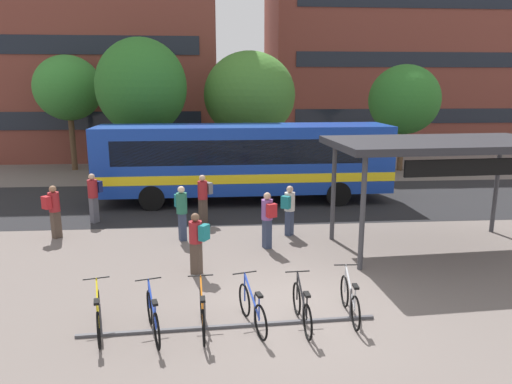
# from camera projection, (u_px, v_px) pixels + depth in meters

# --- Properties ---
(ground) EXTENTS (200.00, 200.00, 0.00)m
(ground) POSITION_uv_depth(u_px,v_px,m) (293.00, 309.00, 10.31)
(ground) COLOR #6B605B
(bus_lane_asphalt) EXTENTS (80.00, 7.20, 0.01)m
(bus_lane_asphalt) POSITION_uv_depth(u_px,v_px,m) (257.00, 201.00, 19.92)
(bus_lane_asphalt) COLOR #232326
(bus_lane_asphalt) RESTS_ON ground
(city_bus) EXTENTS (12.07, 2.76, 3.20)m
(city_bus) POSITION_uv_depth(u_px,v_px,m) (246.00, 160.00, 19.49)
(city_bus) COLOR #14389E
(city_bus) RESTS_ON ground
(bike_rack) EXTENTS (6.04, 0.40, 0.70)m
(bike_rack) POSITION_uv_depth(u_px,v_px,m) (230.00, 323.00, 9.48)
(bike_rack) COLOR #47474C
(bike_rack) RESTS_ON ground
(parked_bicycle_yellow_0) EXTENTS (0.60, 1.69, 0.99)m
(parked_bicycle_yellow_0) POSITION_uv_depth(u_px,v_px,m) (98.00, 316.00, 9.17)
(parked_bicycle_yellow_0) COLOR black
(parked_bicycle_yellow_0) RESTS_ON ground
(parked_bicycle_blue_1) EXTENTS (0.63, 1.67, 0.99)m
(parked_bicycle_blue_1) POSITION_uv_depth(u_px,v_px,m) (153.00, 317.00, 9.13)
(parked_bicycle_blue_1) COLOR black
(parked_bicycle_blue_1) RESTS_ON ground
(parked_bicycle_orange_2) EXTENTS (0.52, 1.72, 0.99)m
(parked_bicycle_orange_2) POSITION_uv_depth(u_px,v_px,m) (202.00, 313.00, 9.28)
(parked_bicycle_orange_2) COLOR black
(parked_bicycle_orange_2) RESTS_ON ground
(parked_bicycle_blue_3) EXTENTS (0.62, 1.68, 0.99)m
(parked_bicycle_blue_3) POSITION_uv_depth(u_px,v_px,m) (252.00, 309.00, 9.45)
(parked_bicycle_blue_3) COLOR black
(parked_bicycle_blue_3) RESTS_ON ground
(parked_bicycle_black_4) EXTENTS (0.52, 1.72, 0.99)m
(parked_bicycle_black_4) POSITION_uv_depth(u_px,v_px,m) (302.00, 308.00, 9.49)
(parked_bicycle_black_4) COLOR black
(parked_bicycle_black_4) RESTS_ON ground
(parked_bicycle_silver_5) EXTENTS (0.52, 1.72, 0.99)m
(parked_bicycle_silver_5) POSITION_uv_depth(u_px,v_px,m) (350.00, 300.00, 9.85)
(parked_bicycle_silver_5) COLOR black
(parked_bicycle_silver_5) RESTS_ON ground
(transit_shelter) EXTENTS (6.53, 3.72, 3.27)m
(transit_shelter) POSITION_uv_depth(u_px,v_px,m) (442.00, 147.00, 13.40)
(transit_shelter) COLOR #38383D
(transit_shelter) RESTS_ON ground
(commuter_red_pack_0) EXTENTS (0.49, 0.60, 1.72)m
(commuter_red_pack_0) POSITION_uv_depth(u_px,v_px,m) (268.00, 216.00, 13.92)
(commuter_red_pack_0) COLOR #2D3851
(commuter_red_pack_0) RESTS_ON ground
(commuter_red_pack_1) EXTENTS (0.56, 0.60, 1.72)m
(commuter_red_pack_1) POSITION_uv_depth(u_px,v_px,m) (54.00, 208.00, 14.86)
(commuter_red_pack_1) COLOR #47382D
(commuter_red_pack_1) RESTS_ON ground
(commuter_teal_pack_2) EXTENTS (0.61, 0.54, 1.64)m
(commuter_teal_pack_2) POSITION_uv_depth(u_px,v_px,m) (197.00, 239.00, 12.00)
(commuter_teal_pack_2) COLOR #47382D
(commuter_teal_pack_2) RESTS_ON ground
(commuter_teal_pack_3) EXTENTS (0.56, 0.60, 1.65)m
(commuter_teal_pack_3) POSITION_uv_depth(u_px,v_px,m) (289.00, 207.00, 15.14)
(commuter_teal_pack_3) COLOR #2D3851
(commuter_teal_pack_3) RESTS_ON ground
(commuter_grey_pack_4) EXTENTS (0.60, 0.56, 1.76)m
(commuter_grey_pack_4) POSITION_uv_depth(u_px,v_px,m) (203.00, 196.00, 16.45)
(commuter_grey_pack_4) COLOR #47382D
(commuter_grey_pack_4) RESTS_ON ground
(commuter_navy_pack_5) EXTENTS (0.54, 0.61, 1.78)m
(commuter_navy_pack_5) POSITION_uv_depth(u_px,v_px,m) (94.00, 194.00, 16.58)
(commuter_navy_pack_5) COLOR #565660
(commuter_navy_pack_5) RESTS_ON ground
(commuter_teal_pack_6) EXTENTS (0.48, 0.60, 1.76)m
(commuter_teal_pack_6) POSITION_uv_depth(u_px,v_px,m) (182.00, 209.00, 14.66)
(commuter_teal_pack_6) COLOR #2D3851
(commuter_teal_pack_6) RESTS_ON ground
(street_tree_0) EXTENTS (4.54, 4.54, 7.14)m
(street_tree_0) POSITION_uv_depth(u_px,v_px,m) (141.00, 87.00, 23.58)
(street_tree_0) COLOR brown
(street_tree_0) RESTS_ON ground
(street_tree_1) EXTENTS (5.00, 5.00, 6.63)m
(street_tree_1) POSITION_uv_depth(u_px,v_px,m) (250.00, 95.00, 25.67)
(street_tree_1) COLOR brown
(street_tree_1) RESTS_ON ground
(street_tree_2) EXTENTS (3.95, 3.95, 5.95)m
(street_tree_2) POSITION_uv_depth(u_px,v_px,m) (404.00, 100.00, 26.27)
(street_tree_2) COLOR brown
(street_tree_2) RESTS_ON ground
(street_tree_3) EXTENTS (3.73, 3.73, 6.46)m
(street_tree_3) POSITION_uv_depth(u_px,v_px,m) (68.00, 88.00, 26.24)
(street_tree_3) COLOR brown
(street_tree_3) RESTS_ON ground
(building_left_wing) EXTENTS (16.17, 12.94, 17.86)m
(building_left_wing) POSITION_uv_depth(u_px,v_px,m) (103.00, 26.00, 33.60)
(building_left_wing) COLOR brown
(building_left_wing) RESTS_ON ground
(building_right_wing) EXTENTS (22.03, 10.83, 20.85)m
(building_right_wing) POSITION_uv_depth(u_px,v_px,m) (401.00, 17.00, 39.41)
(building_right_wing) COLOR brown
(building_right_wing) RESTS_ON ground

